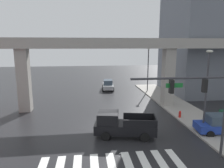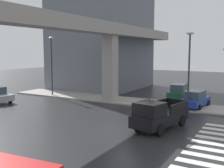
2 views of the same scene
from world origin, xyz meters
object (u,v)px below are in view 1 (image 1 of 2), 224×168
at_px(sedan_silver, 108,85).
at_px(sedan_blue, 221,124).
at_px(pickup_truck, 122,125).
at_px(traffic_signal_mast, 202,96).
at_px(street_lamp_near_corner, 207,82).
at_px(street_lamp_mid_block, 167,70).
at_px(street_lamp_far_north, 148,64).
at_px(fire_hydrant, 180,115).

distance_m(sedan_silver, sedan_blue, 20.87).
height_order(pickup_truck, sedan_silver, pickup_truck).
bearing_deg(traffic_signal_mast, street_lamp_near_corner, 54.92).
xyz_separation_m(sedan_blue, street_lamp_mid_block, (-1.44, 9.11, 3.70)).
height_order(street_lamp_mid_block, street_lamp_far_north, same).
bearing_deg(traffic_signal_mast, sedan_blue, 40.57).
xyz_separation_m(street_lamp_mid_block, street_lamp_far_north, (0.00, 7.90, 0.00)).
height_order(sedan_blue, street_lamp_far_north, street_lamp_far_north).
relative_size(pickup_truck, sedan_blue, 1.20).
bearing_deg(street_lamp_near_corner, sedan_silver, 108.61).
bearing_deg(sedan_blue, sedan_silver, 112.06).
bearing_deg(sedan_blue, street_lamp_near_corner, 166.98).
relative_size(sedan_silver, traffic_signal_mast, 0.68).
height_order(sedan_blue, fire_hydrant, sedan_blue).
xyz_separation_m(sedan_silver, street_lamp_mid_block, (6.40, -10.23, 3.70)).
relative_size(traffic_signal_mast, street_lamp_far_north, 0.90).
bearing_deg(street_lamp_mid_block, fire_hydrant, -94.48).
relative_size(sedan_silver, fire_hydrant, 5.19).
bearing_deg(fire_hydrant, street_lamp_far_north, 88.24).
bearing_deg(fire_hydrant, street_lamp_near_corner, -83.78).
xyz_separation_m(pickup_truck, traffic_signal_mast, (4.46, -4.18, 3.40)).
bearing_deg(pickup_truck, traffic_signal_mast, -43.18).
bearing_deg(traffic_signal_mast, pickup_truck, 136.82).
bearing_deg(sedan_blue, traffic_signal_mast, -139.43).
relative_size(sedan_silver, sedan_blue, 0.99).
distance_m(pickup_truck, sedan_silver, 18.76).
height_order(sedan_silver, street_lamp_near_corner, street_lamp_near_corner).
bearing_deg(traffic_signal_mast, fire_hydrant, 72.79).
height_order(traffic_signal_mast, street_lamp_near_corner, street_lamp_near_corner).
xyz_separation_m(traffic_signal_mast, street_lamp_near_corner, (2.75, 3.92, 0.17)).
height_order(sedan_blue, street_lamp_near_corner, street_lamp_near_corner).
distance_m(sedan_blue, fire_hydrant, 4.43).
bearing_deg(sedan_silver, fire_hydrant, -68.63).
relative_size(pickup_truck, street_lamp_near_corner, 0.74).
relative_size(street_lamp_mid_block, fire_hydrant, 8.52).
relative_size(sedan_silver, street_lamp_far_north, 0.61).
xyz_separation_m(street_lamp_near_corner, street_lamp_far_north, (0.00, 16.68, 0.00)).
relative_size(sedan_blue, fire_hydrant, 5.26).
relative_size(street_lamp_near_corner, street_lamp_mid_block, 1.00).
xyz_separation_m(pickup_truck, street_lamp_mid_block, (7.21, 8.51, 3.57)).
distance_m(pickup_truck, traffic_signal_mast, 7.00).
xyz_separation_m(pickup_truck, sedan_silver, (0.81, 18.74, -0.14)).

